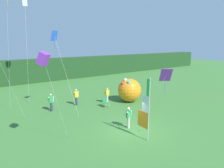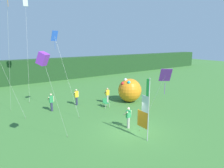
{
  "view_description": "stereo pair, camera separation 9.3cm",
  "coord_description": "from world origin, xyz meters",
  "views": [
    {
      "loc": [
        -8.86,
        -9.96,
        6.39
      ],
      "look_at": [
        0.24,
        2.96,
        2.98
      ],
      "focal_mm": 31.34,
      "sensor_mm": 36.0,
      "label": 1
    },
    {
      "loc": [
        -8.78,
        -10.02,
        6.39
      ],
      "look_at": [
        0.24,
        2.96,
        2.98
      ],
      "focal_mm": 31.34,
      "sensor_mm": 36.0,
      "label": 2
    }
  ],
  "objects": [
    {
      "name": "ground_plane",
      "position": [
        0.0,
        0.0,
        0.0
      ],
      "size": [
        120.0,
        120.0,
        0.0
      ],
      "primitive_type": "plane",
      "color": "#3D7533"
    },
    {
      "name": "distant_treeline",
      "position": [
        0.0,
        22.84,
        1.83
      ],
      "size": [
        80.0,
        2.4,
        3.66
      ],
      "primitive_type": "cube",
      "color": "#1E421E",
      "rests_on": "ground"
    },
    {
      "name": "banner_flag",
      "position": [
        -0.11,
        -1.34,
        2.02
      ],
      "size": [
        0.06,
        1.03,
        4.22
      ],
      "color": "#B7B7BC",
      "rests_on": "ground"
    },
    {
      "name": "person_near_banner",
      "position": [
        2.18,
        6.61,
        0.89
      ],
      "size": [
        0.55,
        0.48,
        1.67
      ],
      "color": "#B7B2A3",
      "rests_on": "ground"
    },
    {
      "name": "person_mid_field",
      "position": [
        -0.76,
        7.9,
        0.9
      ],
      "size": [
        0.55,
        0.48,
        1.69
      ],
      "color": "#2D334C",
      "rests_on": "ground"
    },
    {
      "name": "person_far_left",
      "position": [
        -3.46,
        7.59,
        0.91
      ],
      "size": [
        0.55,
        0.48,
        1.7
      ],
      "color": "#2D334C",
      "rests_on": "ground"
    },
    {
      "name": "person_far_right",
      "position": [
        0.1,
        0.6,
        0.87
      ],
      "size": [
        0.55,
        0.48,
        1.63
      ],
      "color": "#B7B2A3",
      "rests_on": "ground"
    },
    {
      "name": "inflatable_balloon",
      "position": [
        4.51,
        5.73,
        1.27
      ],
      "size": [
        2.53,
        2.53,
        2.6
      ],
      "color": "orange",
      "rests_on": "ground"
    },
    {
      "name": "folding_chair",
      "position": [
        1.34,
        5.67,
        0.51
      ],
      "size": [
        0.51,
        0.51,
        0.89
      ],
      "color": "#BCBCC1",
      "rests_on": "ground"
    },
    {
      "name": "kite_blue_diamond_0",
      "position": [
        -2.9,
        6.99,
        6.56
      ],
      "size": [
        1.23,
        2.87,
        7.34
      ],
      "color": "brown",
      "rests_on": "ground"
    },
    {
      "name": "kite_purple_diamond_1",
      "position": [
        0.41,
        -2.33,
        4.29
      ],
      "size": [
        0.85,
        2.6,
        4.86
      ],
      "color": "brown",
      "rests_on": "ground"
    },
    {
      "name": "kite_white_box_3",
      "position": [
        -3.52,
        14.28,
        10.58
      ],
      "size": [
        1.4,
        3.17,
        11.03
      ],
      "color": "brown",
      "rests_on": "ground"
    },
    {
      "name": "kite_purple_box_4",
      "position": [
        -5.88,
        0.52,
        5.5
      ],
      "size": [
        2.05,
        1.73,
        5.91
      ],
      "color": "brown",
      "rests_on": "ground"
    },
    {
      "name": "kite_orange_diamond_5",
      "position": [
        -6.22,
        8.21,
        9.18
      ],
      "size": [
        0.69,
        2.17,
        10.47
      ],
      "color": "brown",
      "rests_on": "ground"
    }
  ]
}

